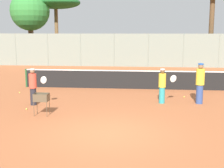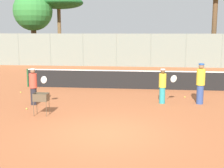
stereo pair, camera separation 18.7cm
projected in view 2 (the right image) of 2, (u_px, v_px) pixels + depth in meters
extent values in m
plane|color=#B26038|center=(106.00, 133.00, 10.15)|extent=(80.00, 80.00, 0.00)
cylinder|color=#26592D|center=(28.00, 78.00, 18.45)|extent=(0.10, 0.10, 1.07)
cube|color=black|center=(124.00, 80.00, 17.81)|extent=(11.46, 0.01, 1.01)
cube|color=white|center=(124.00, 71.00, 17.71)|extent=(11.46, 0.02, 0.06)
cylinder|color=gray|center=(18.00, 49.00, 29.76)|extent=(0.08, 0.08, 3.02)
cylinder|color=gray|center=(50.00, 50.00, 29.41)|extent=(0.08, 0.08, 3.02)
cylinder|color=gray|center=(83.00, 50.00, 29.05)|extent=(0.08, 0.08, 3.02)
cylinder|color=gray|center=(116.00, 50.00, 28.70)|extent=(0.08, 0.08, 3.02)
cylinder|color=gray|center=(151.00, 50.00, 28.34)|extent=(0.08, 0.08, 3.02)
cylinder|color=gray|center=(186.00, 51.00, 27.99)|extent=(0.08, 0.08, 3.02)
cylinder|color=gray|center=(222.00, 51.00, 27.64)|extent=(0.08, 0.08, 3.02)
cube|color=gray|center=(133.00, 50.00, 28.52)|extent=(28.26, 0.01, 3.02)
cylinder|color=brown|center=(34.00, 42.00, 33.13)|extent=(0.55, 0.55, 4.09)
sphere|color=#338438|center=(33.00, 11.00, 32.57)|extent=(4.08, 4.08, 4.08)
cylinder|color=brown|center=(214.00, 29.00, 29.53)|extent=(0.46, 0.46, 6.89)
cylinder|color=brown|center=(59.00, 35.00, 34.52)|extent=(0.39, 0.39, 5.62)
ellipsoid|color=#1E6028|center=(59.00, 3.00, 33.93)|extent=(5.37, 5.37, 1.34)
cylinder|color=#334C8C|center=(200.00, 94.00, 14.14)|extent=(0.31, 0.31, 0.87)
cylinder|color=yellow|center=(201.00, 77.00, 14.00)|extent=(0.38, 0.38, 0.73)
sphere|color=#8C6647|center=(201.00, 66.00, 13.92)|extent=(0.24, 0.24, 0.24)
cylinder|color=#2659B2|center=(201.00, 64.00, 13.90)|extent=(0.25, 0.25, 0.06)
cylinder|color=black|center=(202.00, 80.00, 14.35)|extent=(0.08, 0.15, 0.27)
ellipsoid|color=silver|center=(204.00, 75.00, 14.48)|extent=(0.17, 0.38, 0.43)
cylinder|color=#26262D|center=(34.00, 96.00, 13.99)|extent=(0.27, 0.27, 0.77)
cylinder|color=#E54C38|center=(33.00, 81.00, 13.87)|extent=(0.34, 0.34, 0.64)
sphere|color=#8C6647|center=(33.00, 71.00, 13.80)|extent=(0.21, 0.21, 0.21)
cylinder|color=white|center=(33.00, 69.00, 13.78)|extent=(0.22, 0.22, 0.05)
cylinder|color=black|center=(40.00, 85.00, 13.81)|extent=(0.15, 0.05, 0.27)
ellipsoid|color=silver|center=(44.00, 80.00, 13.73)|extent=(0.40, 0.08, 0.43)
cylinder|color=teal|center=(162.00, 95.00, 14.25)|extent=(0.27, 0.27, 0.75)
cylinder|color=yellow|center=(163.00, 80.00, 14.13)|extent=(0.33, 0.33, 0.63)
sphere|color=brown|center=(163.00, 71.00, 14.06)|extent=(0.20, 0.20, 0.20)
cylinder|color=white|center=(163.00, 69.00, 14.05)|extent=(0.21, 0.21, 0.05)
cylinder|color=black|center=(170.00, 84.00, 14.20)|extent=(0.15, 0.06, 0.27)
ellipsoid|color=silver|center=(174.00, 79.00, 14.18)|extent=(0.39, 0.12, 0.43)
cylinder|color=brown|center=(34.00, 109.00, 12.12)|extent=(0.02, 0.02, 0.58)
cylinder|color=brown|center=(46.00, 109.00, 12.06)|extent=(0.02, 0.02, 0.58)
cylinder|color=brown|center=(37.00, 107.00, 12.47)|extent=(0.02, 0.02, 0.58)
cylinder|color=brown|center=(49.00, 107.00, 12.41)|extent=(0.02, 0.02, 0.58)
cube|color=brown|center=(41.00, 101.00, 12.21)|extent=(0.55, 0.40, 0.01)
cube|color=brown|center=(39.00, 98.00, 11.99)|extent=(0.55, 0.01, 0.30)
cube|color=brown|center=(43.00, 96.00, 12.39)|extent=(0.55, 0.01, 0.30)
cube|color=brown|center=(34.00, 97.00, 12.22)|extent=(0.01, 0.40, 0.30)
cube|color=brown|center=(48.00, 97.00, 12.16)|extent=(0.01, 0.40, 0.30)
sphere|color=#D1E54C|center=(42.00, 99.00, 12.05)|extent=(0.07, 0.07, 0.07)
sphere|color=#D1E54C|center=(42.00, 99.00, 12.28)|extent=(0.07, 0.07, 0.07)
sphere|color=#D1E54C|center=(42.00, 99.00, 12.05)|extent=(0.07, 0.07, 0.07)
sphere|color=#D1E54C|center=(40.00, 99.00, 12.27)|extent=(0.07, 0.07, 0.07)
sphere|color=#D1E54C|center=(47.00, 99.00, 12.24)|extent=(0.07, 0.07, 0.07)
sphere|color=#D1E54C|center=(45.00, 101.00, 12.05)|extent=(0.07, 0.07, 0.07)
sphere|color=#D1E54C|center=(43.00, 98.00, 12.33)|extent=(0.07, 0.07, 0.07)
sphere|color=#D1E54C|center=(41.00, 98.00, 12.18)|extent=(0.07, 0.07, 0.07)
sphere|color=#D1E54C|center=(43.00, 100.00, 12.21)|extent=(0.07, 0.07, 0.07)
sphere|color=#D1E54C|center=(27.00, 109.00, 13.16)|extent=(0.07, 0.07, 0.07)
sphere|color=#D1E54C|center=(21.00, 92.00, 16.67)|extent=(0.07, 0.07, 0.07)
sphere|color=#D1E54C|center=(185.00, 97.00, 15.49)|extent=(0.07, 0.07, 0.07)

